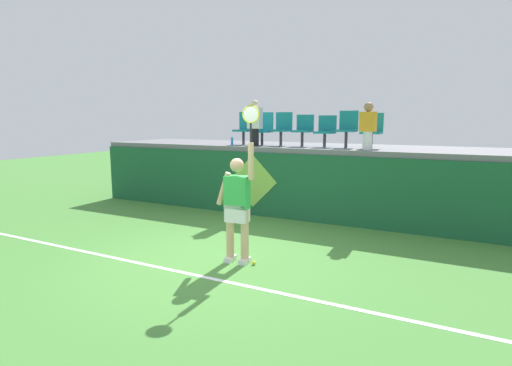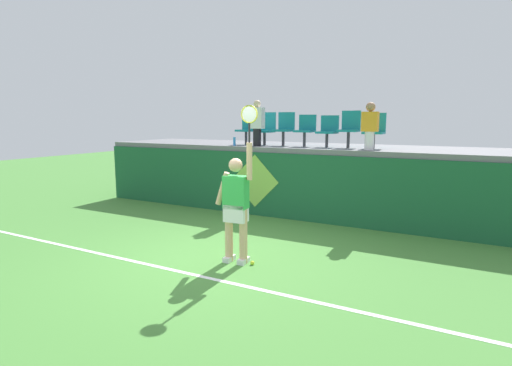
# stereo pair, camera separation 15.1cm
# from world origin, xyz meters

# --- Properties ---
(ground_plane) EXTENTS (40.00, 40.00, 0.00)m
(ground_plane) POSITION_xyz_m (0.00, 0.00, 0.00)
(ground_plane) COLOR #478438
(court_back_wall) EXTENTS (11.27, 0.20, 1.53)m
(court_back_wall) POSITION_xyz_m (0.00, 3.24, 0.76)
(court_back_wall) COLOR #195633
(court_back_wall) RESTS_ON ground_plane
(spectator_platform) EXTENTS (11.27, 2.50, 0.12)m
(spectator_platform) POSITION_xyz_m (0.00, 4.43, 1.59)
(spectator_platform) COLOR slate
(spectator_platform) RESTS_ON court_back_wall
(court_baseline_stripe) EXTENTS (10.14, 0.08, 0.01)m
(court_baseline_stripe) POSITION_xyz_m (0.00, -0.71, 0.00)
(court_baseline_stripe) COLOR white
(court_baseline_stripe) RESTS_ON ground_plane
(tennis_player) EXTENTS (0.75, 0.29, 2.52)m
(tennis_player) POSITION_xyz_m (0.43, 0.08, 0.97)
(tennis_player) COLOR white
(tennis_player) RESTS_ON ground_plane
(tennis_ball) EXTENTS (0.07, 0.07, 0.07)m
(tennis_ball) POSITION_xyz_m (0.72, 0.09, 0.03)
(tennis_ball) COLOR #D1E533
(tennis_ball) RESTS_ON ground_plane
(water_bottle) EXTENTS (0.06, 0.06, 0.21)m
(water_bottle) POSITION_xyz_m (-1.66, 3.40, 1.75)
(water_bottle) COLOR #338CE5
(water_bottle) RESTS_ON spectator_platform
(stadium_chair_0) EXTENTS (0.44, 0.42, 0.85)m
(stadium_chair_0) POSITION_xyz_m (-1.63, 4.03, 2.10)
(stadium_chair_0) COLOR #38383D
(stadium_chair_0) RESTS_ON spectator_platform
(stadium_chair_1) EXTENTS (0.44, 0.42, 0.83)m
(stadium_chair_1) POSITION_xyz_m (-1.09, 4.03, 2.09)
(stadium_chair_1) COLOR #38383D
(stadium_chair_1) RESTS_ON spectator_platform
(stadium_chair_2) EXTENTS (0.44, 0.42, 0.83)m
(stadium_chair_2) POSITION_xyz_m (-0.56, 4.03, 2.11)
(stadium_chair_2) COLOR #38383D
(stadium_chair_2) RESTS_ON spectator_platform
(stadium_chair_3) EXTENTS (0.44, 0.42, 0.77)m
(stadium_chair_3) POSITION_xyz_m (0.01, 4.02, 2.08)
(stadium_chair_3) COLOR #38383D
(stadium_chair_3) RESTS_ON spectator_platform
(stadium_chair_4) EXTENTS (0.44, 0.42, 0.75)m
(stadium_chair_4) POSITION_xyz_m (0.57, 4.02, 2.06)
(stadium_chair_4) COLOR #38383D
(stadium_chair_4) RESTS_ON spectator_platform
(stadium_chair_5) EXTENTS (0.44, 0.42, 0.86)m
(stadium_chair_5) POSITION_xyz_m (1.09, 4.03, 2.12)
(stadium_chair_5) COLOR #38383D
(stadium_chair_5) RESTS_ON spectator_platform
(stadium_chair_6) EXTENTS (0.44, 0.42, 0.80)m
(stadium_chair_6) POSITION_xyz_m (1.66, 4.03, 2.08)
(stadium_chair_6) COLOR #38383D
(stadium_chair_6) RESTS_ON spectator_platform
(spectator_0) EXTENTS (0.34, 0.20, 1.02)m
(spectator_0) POSITION_xyz_m (1.66, 3.58, 2.18)
(spectator_0) COLOR white
(spectator_0) RESTS_ON spectator_platform
(spectator_1) EXTENTS (0.34, 0.20, 1.12)m
(spectator_1) POSITION_xyz_m (-1.09, 3.55, 2.23)
(spectator_1) COLOR black
(spectator_1) RESTS_ON spectator_platform
(wall_signage_mount) EXTENTS (1.27, 0.01, 1.48)m
(wall_signage_mount) POSITION_xyz_m (-0.92, 3.13, 0.00)
(wall_signage_mount) COLOR #195633
(wall_signage_mount) RESTS_ON ground_plane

